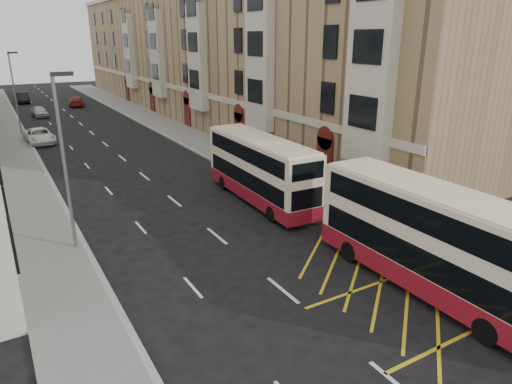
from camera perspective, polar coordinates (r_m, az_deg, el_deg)
ground at (r=15.95m, az=11.76°, el=-18.34°), size 200.00×200.00×0.00m
pavement_right at (r=43.68m, az=-6.85°, el=6.25°), size 4.00×120.00×0.15m
pavement_left at (r=40.29m, az=-27.46°, el=3.15°), size 3.00×120.00×0.15m
kerb_right at (r=42.94m, az=-9.30°, el=5.92°), size 0.25×120.00×0.15m
kerb_left at (r=40.37m, az=-25.36°, el=3.49°), size 0.25×120.00×0.15m
road_markings at (r=55.69m, az=-20.88°, el=7.82°), size 10.00×110.00×0.01m
terrace_right at (r=59.52m, az=-7.07°, el=16.82°), size 10.75×79.00×15.25m
guard_railing at (r=22.97m, az=14.07°, el=-3.94°), size 0.06×6.56×1.01m
street_lamp_near at (r=21.85m, az=-22.85°, el=4.41°), size 0.93×0.18×8.00m
street_lamp_far at (r=51.43m, az=-27.94°, el=11.29°), size 0.93×0.18×8.00m
double_decker_front at (r=18.87m, az=21.15°, el=-5.64°), size 2.52×10.49×4.17m
double_decker_rear at (r=27.22m, az=0.54°, el=2.81°), size 2.61×9.94×3.94m
pedestrian_mid at (r=21.09m, az=28.28°, el=-7.67°), size 0.87×0.75×1.55m
pedestrian_far at (r=21.31m, az=19.37°, el=-5.83°), size 1.03×0.44×1.74m
white_van at (r=47.59m, az=-25.46°, el=6.35°), size 2.61×5.11×1.38m
car_silver at (r=63.44m, az=-25.44°, el=9.06°), size 1.90×4.01×1.32m
car_dark at (r=78.31m, az=-27.17°, el=10.46°), size 1.71×4.83×1.59m
car_red at (r=71.41m, az=-21.56°, el=10.50°), size 2.75×5.04×1.39m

